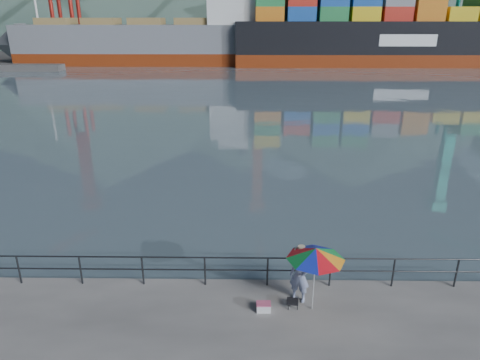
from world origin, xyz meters
name	(u,v)px	position (x,y,z in m)	size (l,w,h in m)	color
harbor_water	(239,46)	(0.00, 130.00, 0.00)	(500.00, 280.00, 0.00)	slate
far_dock	(279,56)	(10.00, 93.00, 0.00)	(200.00, 40.00, 0.40)	#514F4C
guardrail	(174,270)	(0.00, 1.70, 0.52)	(22.00, 0.06, 1.03)	#2D3033
container_stacks	(379,41)	(33.05, 94.05, 3.13)	(58.00, 8.40, 7.80)	red
fisherman	(300,276)	(3.93, 0.94, 0.86)	(0.63, 0.41, 1.72)	#314886
beach_umbrella	(316,254)	(4.27, 0.50, 1.87)	(1.76, 1.76, 2.05)	white
folding_stool	(292,304)	(3.70, 0.58, 0.12)	(0.38, 0.38, 0.22)	black
cooler_bag	(264,307)	(2.83, 0.40, 0.12)	(0.41, 0.27, 0.24)	silver
fishing_rod	(295,281)	(3.91, 1.95, 0.00)	(0.02, 0.02, 1.91)	black
bulk_carrier	(160,41)	(-14.07, 74.79, 4.16)	(49.38, 8.55, 14.50)	maroon
container_ship	(408,31)	(32.18, 73.71, 5.83)	(60.30, 10.05, 18.10)	maroon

